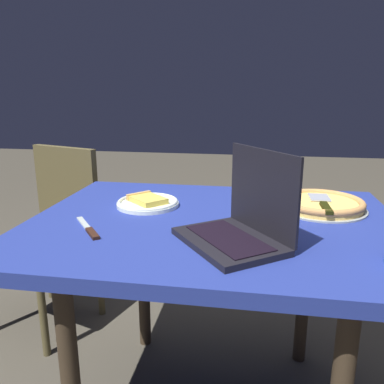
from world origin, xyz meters
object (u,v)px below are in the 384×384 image
at_px(laptop, 241,222).
at_px(chair_near, 53,226).
at_px(table_knife, 89,229).
at_px(dining_table, 213,242).
at_px(pizza_plate, 148,202).
at_px(pizza_tray, 321,204).

bearing_deg(laptop, chair_near, 144.50).
relative_size(laptop, table_knife, 1.99).
height_order(dining_table, pizza_plate, pizza_plate).
bearing_deg(dining_table, chair_near, 149.58).
bearing_deg(pizza_plate, laptop, -39.96).
distance_m(pizza_tray, chair_near, 1.31).
bearing_deg(pizza_plate, chair_near, 147.30).
distance_m(pizza_plate, table_knife, 0.30).
height_order(laptop, chair_near, laptop).
distance_m(dining_table, chair_near, 1.03).
height_order(dining_table, table_knife, table_knife).
height_order(laptop, pizza_plate, laptop).
height_order(pizza_plate, chair_near, chair_near).
distance_m(dining_table, pizza_plate, 0.30).
height_order(pizza_tray, chair_near, chair_near).
relative_size(pizza_plate, chair_near, 0.25).
relative_size(laptop, chair_near, 0.41).
distance_m(table_knife, chair_near, 0.89).
xyz_separation_m(pizza_tray, chair_near, (-1.24, 0.34, -0.28)).
xyz_separation_m(table_knife, chair_near, (-0.51, 0.68, -0.26)).
bearing_deg(dining_table, pizza_plate, 155.50).
distance_m(pizza_plate, pizza_tray, 0.62).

